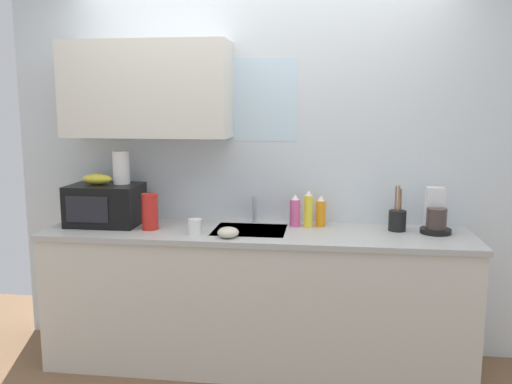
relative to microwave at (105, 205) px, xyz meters
The scene contains 14 objects.
kitchen_wall_assembly 0.97m from the microwave, 16.56° to the left, with size 3.48×0.42×2.50m.
counter_unit 1.17m from the microwave, ahead, with size 2.71×0.63×0.90m.
sink_faucet 1.00m from the microwave, 11.09° to the left, with size 0.03×0.03×0.18m, color #B2B5BA.
microwave is the anchor object (origin of this frame).
banana_bunch 0.18m from the microwave, behind, with size 0.20×0.11×0.07m, color gold.
paper_towel_roll 0.27m from the microwave, 27.17° to the left, with size 0.11×0.11×0.22m, color white.
coffee_maker 2.14m from the microwave, ahead, with size 0.19×0.21×0.28m.
dish_soap_bottle_pink 1.26m from the microwave, ahead, with size 0.07×0.07×0.21m.
dish_soap_bottle_yellow 1.35m from the microwave, ahead, with size 0.06×0.06×0.24m.
dish_soap_bottle_orange 1.43m from the microwave, ahead, with size 0.07×0.07×0.21m.
cereal_canister 0.35m from the microwave, 16.13° to the right, with size 0.10×0.10×0.23m, color red.
mug_white 0.69m from the microwave, 15.99° to the right, with size 0.08×0.08×0.10m, color white.
utensil_crock 1.91m from the microwave, ahead, with size 0.11×0.11×0.29m.
small_bowl 0.92m from the microwave, 15.81° to the right, with size 0.13×0.13×0.07m, color beige.
Camera 1 is at (0.44, -3.30, 1.69)m, focal length 37.63 mm.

